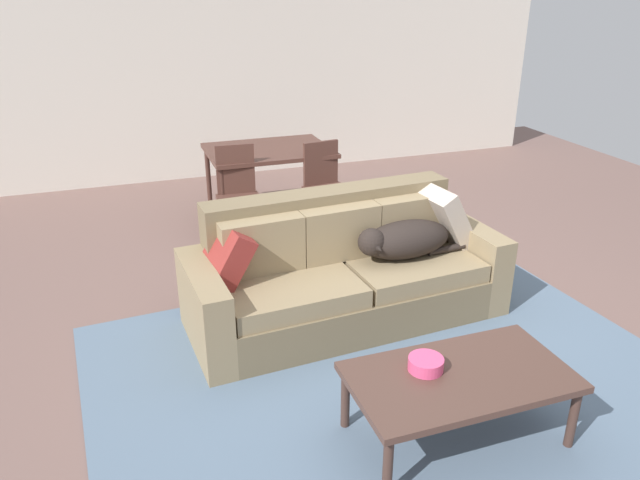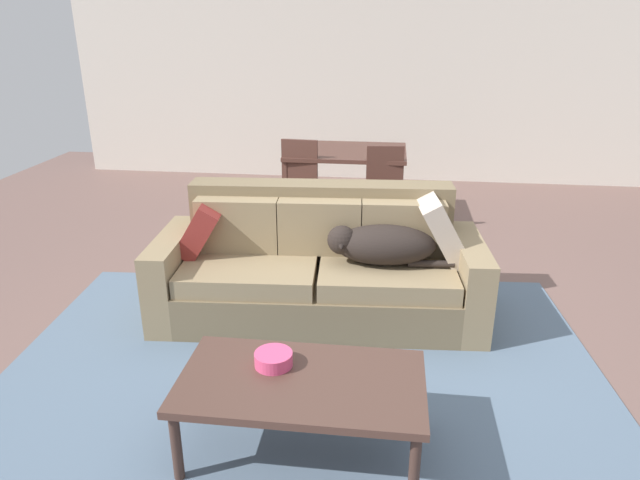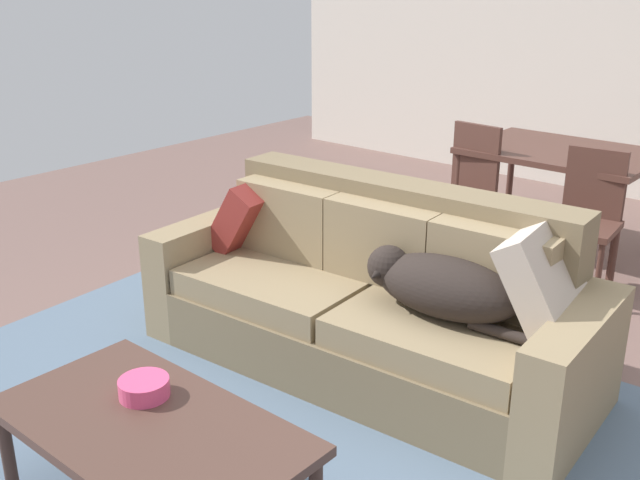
{
  "view_description": "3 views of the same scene",
  "coord_description": "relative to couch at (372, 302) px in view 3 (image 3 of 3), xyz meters",
  "views": [
    {
      "loc": [
        -1.74,
        -3.62,
        2.34
      ],
      "look_at": [
        -0.48,
        -0.0,
        0.69
      ],
      "focal_mm": 34.21,
      "sensor_mm": 36.0,
      "label": 1
    },
    {
      "loc": [
        0.22,
        -3.6,
        2.02
      ],
      "look_at": [
        -0.24,
        0.02,
        0.6
      ],
      "focal_mm": 31.9,
      "sensor_mm": 36.0,
      "label": 2
    },
    {
      "loc": [
        1.77,
        -2.66,
        1.93
      ],
      "look_at": [
        -0.35,
        -0.18,
        0.74
      ],
      "focal_mm": 42.01,
      "sensor_mm": 36.0,
      "label": 3
    }
  ],
  "objects": [
    {
      "name": "dog_on_left_cushion",
      "position": [
        0.43,
        -0.08,
        0.24
      ],
      "size": [
        0.87,
        0.38,
        0.27
      ],
      "rotation": [
        0.0,
        0.0,
        0.07
      ],
      "color": "black",
      "rests_on": "couch"
    },
    {
      "name": "throw_pillow_by_left_arm",
      "position": [
        -0.86,
        -0.01,
        0.28
      ],
      "size": [
        0.38,
        0.43,
        0.42
      ],
      "primitive_type": "cube",
      "rotation": [
        0.0,
        0.55,
        0.12
      ],
      "color": "maroon",
      "rests_on": "couch"
    },
    {
      "name": "area_rug",
      "position": [
        0.0,
        -0.91,
        -0.34
      ],
      "size": [
        3.85,
        3.19,
        0.01
      ],
      "primitive_type": "cube",
      "rotation": [
        0.0,
        0.0,
        0.07
      ],
      "color": "slate",
      "rests_on": "ground"
    },
    {
      "name": "throw_pillow_by_right_arm",
      "position": [
        0.85,
        0.1,
        0.31
      ],
      "size": [
        0.41,
        0.51,
        0.48
      ],
      "primitive_type": "cube",
      "rotation": [
        0.0,
        -0.51,
        0.12
      ],
      "color": "#B9A999",
      "rests_on": "couch"
    },
    {
      "name": "bowl_on_coffee_table",
      "position": [
        -0.06,
        -1.35,
        0.1
      ],
      "size": [
        0.19,
        0.19,
        0.07
      ],
      "primitive_type": "cylinder",
      "color": "#EA4C7F",
      "rests_on": "coffee_table"
    },
    {
      "name": "coffee_table",
      "position": [
        0.1,
        -1.45,
        0.03
      ],
      "size": [
        1.18,
        0.65,
        0.42
      ],
      "color": "#4F352C",
      "rests_on": "ground"
    },
    {
      "name": "dining_chair_near_left",
      "position": [
        -0.42,
        1.63,
        0.16
      ],
      "size": [
        0.43,
        0.43,
        0.93
      ],
      "rotation": [
        0.0,
        0.0,
        -0.07
      ],
      "color": "#503128",
      "rests_on": "ground"
    },
    {
      "name": "couch",
      "position": [
        0.0,
        0.0,
        0.0
      ],
      "size": [
        2.34,
        1.03,
        0.91
      ],
      "rotation": [
        0.0,
        0.0,
        0.07
      ],
      "color": "#756448",
      "rests_on": "ground"
    },
    {
      "name": "dining_table",
      "position": [
        0.02,
        2.15,
        0.33
      ],
      "size": [
        1.23,
        0.91,
        0.75
      ],
      "color": "#503128",
      "rests_on": "ground"
    },
    {
      "name": "ground_plane",
      "position": [
        0.26,
        -0.11,
        -0.35
      ],
      "size": [
        10.0,
        10.0,
        0.0
      ],
      "primitive_type": "plane",
      "color": "#735750"
    },
    {
      "name": "dining_chair_near_right",
      "position": [
        0.44,
        1.6,
        0.15
      ],
      "size": [
        0.44,
        0.44,
        0.89
      ],
      "rotation": [
        0.0,
        0.0,
        0.11
      ],
      "color": "#503128",
      "rests_on": "ground"
    }
  ]
}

